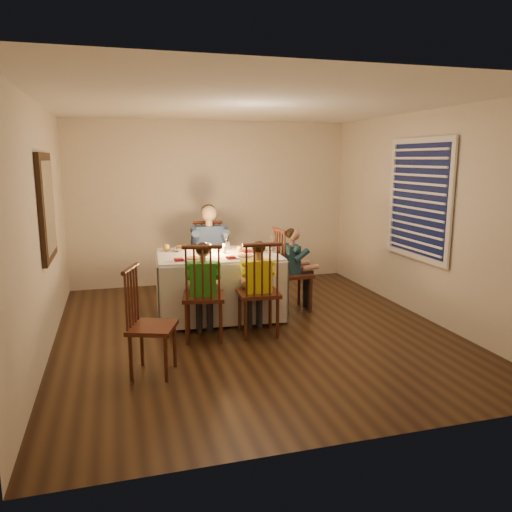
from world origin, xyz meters
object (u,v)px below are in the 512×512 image
object	(u,v)px
dining_table	(218,272)
chair_near_left	(205,338)
child_green	(205,338)
serving_bowl	(183,249)
chair_extra	(154,373)
child_teal	(292,309)
adult	(210,298)
child_yellow	(258,334)
chair_adult	(210,298)
chair_end	(292,309)
chair_near_right	(258,334)

from	to	relation	value
dining_table	chair_near_left	xyz separation A→B (m)	(-0.33, -0.80, -0.58)
child_green	serving_bowl	bearing A→B (deg)	-74.63
chair_extra	child_teal	xyz separation A→B (m)	(1.97, 1.57, 0.00)
dining_table	chair_extra	world-z (taller)	dining_table
chair_extra	child_teal	bearing A→B (deg)	-31.63
adult	child_yellow	bearing A→B (deg)	-77.69
chair_adult	chair_end	xyz separation A→B (m)	(0.96, -0.88, 0.00)
dining_table	child_teal	xyz separation A→B (m)	(1.01, -0.03, -0.58)
chair_adult	child_green	xyz separation A→B (m)	(-0.38, -1.65, 0.00)
child_green	child_yellow	distance (m)	0.63
chair_near_right	child_yellow	distance (m)	0.00
chair_near_left	chair_end	distance (m)	1.54
chair_adult	child_yellow	bearing A→B (deg)	-77.69
serving_bowl	child_teal	bearing A→B (deg)	-13.09
adult	child_green	distance (m)	1.69
chair_near_right	chair_adult	bearing A→B (deg)	-78.08
adult	serving_bowl	xyz separation A→B (m)	(-0.46, -0.55, 0.84)
dining_table	serving_bowl	distance (m)	0.57
child_green	dining_table	bearing A→B (deg)	-101.39
child_green	child_yellow	bearing A→B (deg)	-171.50
serving_bowl	chair_adult	bearing A→B (deg)	50.33
chair_near_left	adult	size ratio (longest dim) A/B	0.82
chair_adult	child_green	bearing A→B (deg)	-99.04
chair_end	chair_adult	bearing A→B (deg)	44.29
chair_end	chair_near_left	bearing A→B (deg)	116.66
chair_end	serving_bowl	distance (m)	1.69
child_green	child_teal	distance (m)	1.54
chair_near_left	child_yellow	bearing A→B (deg)	-171.50
chair_near_right	chair_extra	distance (m)	1.47
child_yellow	serving_bowl	distance (m)	1.58
chair_near_left	child_teal	distance (m)	1.54
serving_bowl	chair_near_left	bearing A→B (deg)	-85.85
child_green	child_teal	size ratio (longest dim) A/B	1.00
dining_table	chair_end	xyz separation A→B (m)	(1.01, -0.03, -0.58)
chair_near_right	child_green	distance (m)	0.63
chair_adult	child_green	distance (m)	1.69
dining_table	chair_near_left	size ratio (longest dim) A/B	1.47
dining_table	child_teal	world-z (taller)	dining_table
chair_near_left	chair_extra	size ratio (longest dim) A/B	1.07
chair_adult	chair_end	bearing A→B (deg)	-38.71
chair_adult	chair_extra	world-z (taller)	chair_adult
chair_extra	child_yellow	size ratio (longest dim) A/B	0.94
chair_extra	child_green	xyz separation A→B (m)	(0.63, 0.80, 0.00)
child_green	serving_bowl	xyz separation A→B (m)	(-0.08, 1.10, 0.84)
chair_near_left	adult	bearing A→B (deg)	-91.76
serving_bowl	dining_table	bearing A→B (deg)	-35.74
dining_table	child_yellow	world-z (taller)	dining_table
chair_adult	chair_near_right	xyz separation A→B (m)	(0.25, -1.68, 0.00)
dining_table	serving_bowl	size ratio (longest dim) A/B	7.79
chair_near_right	serving_bowl	size ratio (longest dim) A/B	5.31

